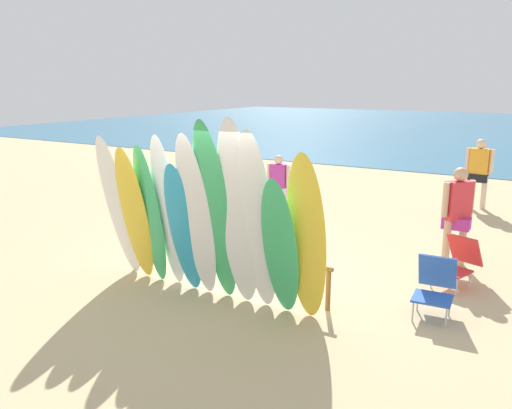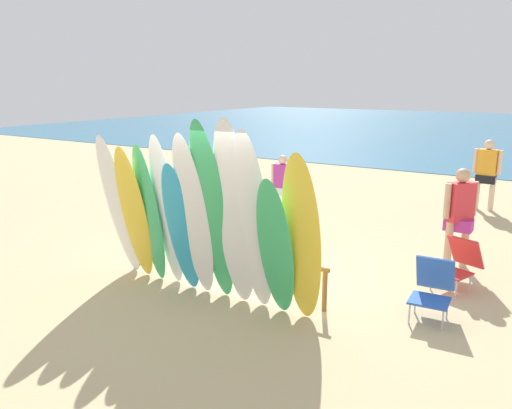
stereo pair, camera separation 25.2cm
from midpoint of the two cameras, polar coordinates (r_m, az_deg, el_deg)
ground at (r=20.84m, az=19.78°, el=4.12°), size 60.00×60.00×0.00m
ocean_water at (r=38.54m, az=25.80°, el=7.55°), size 60.00×40.00×0.02m
surfboard_rack at (r=7.97m, az=-3.03°, el=-5.50°), size 3.65×0.07×0.63m
surfboard_white_0 at (r=8.39m, az=-14.25°, el=-0.24°), size 0.49×0.67×2.35m
surfboard_yellow_1 at (r=8.17m, az=-12.58°, el=-1.05°), size 0.53×0.65×2.20m
surfboard_green_2 at (r=8.03m, az=-10.94°, el=-1.10°), size 0.51×0.50×2.23m
surfboard_white_3 at (r=7.83m, az=-9.06°, el=-0.81°), size 0.47×0.49×2.39m
surfboard_teal_4 at (r=7.54m, az=-7.41°, el=-2.71°), size 0.53×0.64×2.04m
surfboard_white_5 at (r=7.29m, az=-5.98°, el=-1.45°), size 0.53×0.70×2.47m
surfboard_green_6 at (r=7.10m, az=-3.91°, el=-1.02°), size 0.54×0.71×2.66m
surfboard_white_7 at (r=6.91m, az=-1.36°, el=-1.24°), size 0.62×0.68×2.70m
surfboard_white_8 at (r=6.78m, az=0.77°, el=-2.14°), size 0.53×0.63×2.56m
surfboard_green_9 at (r=6.70m, az=3.27°, el=-4.96°), size 0.52×0.62×1.97m
surfboard_yellow_10 at (r=6.57m, az=6.20°, el=-3.92°), size 0.55×0.46×2.30m
beachgoer_near_rack at (r=9.24m, az=22.50°, el=-0.74°), size 0.45×0.54×1.73m
beachgoer_photographing at (r=13.87m, az=24.81°, el=3.53°), size 0.66×0.28×1.75m
beachgoer_by_water at (r=11.71m, az=3.58°, el=2.43°), size 0.57×0.24×1.50m
beach_chair_red at (r=8.51m, az=22.49°, el=-5.94°), size 0.72×0.86×0.80m
beach_chair_blue at (r=7.39m, az=20.03°, el=-8.60°), size 0.55×0.72×0.82m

